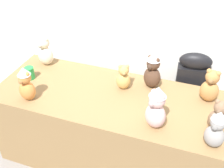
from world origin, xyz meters
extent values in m
cube|color=white|center=(0.00, 0.88, 1.30)|extent=(7.00, 0.08, 2.60)
cube|color=olive|center=(0.00, 0.25, 0.36)|extent=(1.95, 0.76, 0.72)
cube|color=black|center=(0.58, 0.76, 0.41)|extent=(0.29, 0.15, 0.82)
ellipsoid|color=black|center=(0.58, 0.76, 0.88)|extent=(0.29, 0.15, 0.15)
ellipsoid|color=tan|center=(0.05, 0.39, 0.80)|extent=(0.15, 0.14, 0.14)
sphere|color=tan|center=(0.05, 0.39, 0.90)|extent=(0.09, 0.09, 0.09)
sphere|color=tan|center=(0.03, 0.38, 0.94)|extent=(0.03, 0.03, 0.03)
sphere|color=tan|center=(0.08, 0.40, 0.94)|extent=(0.03, 0.03, 0.03)
sphere|color=olive|center=(0.07, 0.35, 0.90)|extent=(0.04, 0.04, 0.04)
ellipsoid|color=beige|center=(-0.75, 0.51, 0.82)|extent=(0.17, 0.15, 0.18)
sphere|color=beige|center=(-0.75, 0.51, 0.95)|extent=(0.11, 0.11, 0.11)
sphere|color=beige|center=(-0.79, 0.52, 0.99)|extent=(0.04, 0.04, 0.04)
sphere|color=beige|center=(-0.72, 0.51, 0.99)|extent=(0.04, 0.04, 0.04)
sphere|color=#ABA08A|center=(-0.76, 0.47, 0.94)|extent=(0.05, 0.05, 0.05)
ellipsoid|color=#B27A42|center=(0.73, 0.46, 0.81)|extent=(0.17, 0.15, 0.18)
sphere|color=#B27A42|center=(0.73, 0.46, 0.94)|extent=(0.11, 0.11, 0.11)
sphere|color=#B27A42|center=(0.70, 0.46, 0.99)|extent=(0.04, 0.04, 0.04)
sphere|color=#B27A42|center=(0.76, 0.45, 0.99)|extent=(0.04, 0.04, 0.04)
sphere|color=olive|center=(0.72, 0.41, 0.93)|extent=(0.04, 0.04, 0.04)
ellipsoid|color=beige|center=(0.40, 0.03, 0.82)|extent=(0.20, 0.19, 0.19)
sphere|color=beige|center=(0.40, 0.03, 0.96)|extent=(0.11, 0.11, 0.11)
sphere|color=beige|center=(0.37, 0.05, 1.00)|extent=(0.04, 0.04, 0.04)
sphere|color=beige|center=(0.43, 0.01, 1.00)|extent=(0.04, 0.04, 0.04)
sphere|color=#A88783|center=(0.37, -0.01, 0.95)|extent=(0.05, 0.05, 0.05)
cone|color=silver|center=(0.40, 0.03, 1.03)|extent=(0.12, 0.12, 0.07)
ellipsoid|color=gray|center=(0.79, -0.02, 0.80)|extent=(0.16, 0.15, 0.16)
sphere|color=gray|center=(0.79, -0.02, 0.92)|extent=(0.10, 0.10, 0.10)
sphere|color=gray|center=(0.76, -0.01, 0.96)|extent=(0.04, 0.04, 0.04)
sphere|color=gray|center=(0.82, -0.03, 0.96)|extent=(0.04, 0.04, 0.04)
sphere|color=slate|center=(0.78, -0.06, 0.91)|extent=(0.04, 0.04, 0.04)
cone|color=silver|center=(0.79, -0.02, 0.98)|extent=(0.10, 0.10, 0.06)
ellipsoid|color=#7F6047|center=(0.80, 0.14, 0.80)|extent=(0.15, 0.13, 0.16)
sphere|color=#7F6047|center=(0.80, 0.14, 0.92)|extent=(0.09, 0.09, 0.09)
sphere|color=#7F6047|center=(0.78, 0.15, 0.95)|extent=(0.03, 0.03, 0.03)
sphere|color=brown|center=(0.80, 0.11, 0.91)|extent=(0.04, 0.04, 0.04)
ellipsoid|color=#4C3323|center=(0.27, 0.49, 0.81)|extent=(0.19, 0.18, 0.18)
sphere|color=#4C3323|center=(0.27, 0.49, 0.95)|extent=(0.11, 0.11, 0.11)
sphere|color=#4C3323|center=(0.24, 0.50, 0.99)|extent=(0.04, 0.04, 0.04)
sphere|color=#4C3323|center=(0.30, 0.48, 0.99)|extent=(0.04, 0.04, 0.04)
sphere|color=#412E23|center=(0.25, 0.45, 0.94)|extent=(0.05, 0.05, 0.05)
cone|color=silver|center=(0.27, 0.49, 1.01)|extent=(0.11, 0.11, 0.07)
ellipsoid|color=#D17F3D|center=(-0.61, -0.01, 0.81)|extent=(0.14, 0.13, 0.16)
sphere|color=#D17F3D|center=(-0.61, -0.01, 0.93)|extent=(0.10, 0.10, 0.10)
sphere|color=#D17F3D|center=(-0.64, 0.00, 0.97)|extent=(0.04, 0.04, 0.04)
sphere|color=#D17F3D|center=(-0.58, -0.01, 0.97)|extent=(0.04, 0.04, 0.04)
sphere|color=#A06536|center=(-0.62, -0.05, 0.92)|extent=(0.04, 0.04, 0.04)
cone|color=silver|center=(-0.61, -0.01, 0.99)|extent=(0.10, 0.10, 0.06)
cylinder|color=#238C3D|center=(-0.76, 0.25, 0.78)|extent=(0.08, 0.08, 0.11)
camera|label=1|loc=(0.60, -1.43, 2.12)|focal=44.73mm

